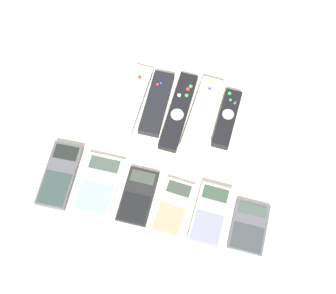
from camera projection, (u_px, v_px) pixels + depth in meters
The scene contains 12 objects.
ground_plane at pixel (165, 160), 1.09m from camera, with size 3.00×3.00×0.00m, color beige.
remote_0 at pixel (134, 100), 1.15m from camera, with size 0.05×0.20×0.02m.
remote_1 at pixel (157, 103), 1.14m from camera, with size 0.05×0.17×0.02m.
remote_2 at pixel (179, 111), 1.14m from camera, with size 0.05×0.21×0.02m.
remote_3 at pixel (203, 116), 1.13m from camera, with size 0.07×0.21×0.03m.
remote_4 at pixel (227, 119), 1.13m from camera, with size 0.05×0.16×0.02m.
calculator_0 at pixel (60, 175), 1.07m from camera, with size 0.08×0.16×0.02m.
calculator_1 at pixel (99, 185), 1.06m from camera, with size 0.09×0.14×0.02m.
calculator_2 at pixel (138, 196), 1.05m from camera, with size 0.07×0.13×0.01m.
calculator_3 at pixel (173, 207), 1.04m from camera, with size 0.07×0.13×0.01m.
calculator_4 at pixel (210, 215), 1.03m from camera, with size 0.07×0.14×0.02m.
calculator_5 at pixel (249, 226), 1.02m from camera, with size 0.08×0.11×0.01m.
Camera 1 is at (0.11, -0.41, 1.01)m, focal length 50.00 mm.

